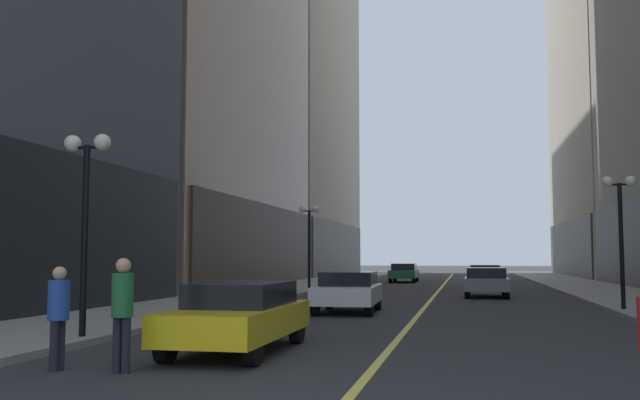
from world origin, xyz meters
TOP-DOWN VIEW (x-y plane):
  - ground_plane at (0.00, 35.00)m, footprint 200.00×200.00m
  - sidewalk_left at (-8.25, 35.00)m, footprint 4.50×78.00m
  - sidewalk_right at (8.25, 35.00)m, footprint 4.50×78.00m
  - lane_centre_stripe at (0.00, 35.00)m, footprint 0.16×70.00m
  - building_left_far at (-16.26, 60.00)m, footprint 11.71×26.00m
  - car_yellow at (-2.77, 7.11)m, footprint 1.81×4.47m
  - car_white at (-2.31, 16.88)m, footprint 2.06×4.08m
  - car_grey at (2.35, 26.65)m, footprint 1.96×4.16m
  - car_blue at (2.51, 37.07)m, footprint 1.98×4.40m
  - car_green at (-2.91, 44.12)m, footprint 1.87×4.50m
  - pedestrian_in_blue_hoodie at (-4.89, 4.39)m, footprint 0.36×0.36m
  - pedestrian_in_green_parka at (-3.80, 4.43)m, footprint 0.36×0.36m
  - street_lamp_left_near at (-6.40, 7.65)m, footprint 1.06×0.36m
  - street_lamp_left_far at (-6.40, 28.97)m, footprint 1.06×0.36m
  - street_lamp_right_mid at (6.40, 18.21)m, footprint 1.06×0.36m

SIDE VIEW (x-z plane):
  - ground_plane at x=0.00m, z-range 0.00..0.00m
  - lane_centre_stripe at x=0.00m, z-range 0.00..0.01m
  - sidewalk_left at x=-8.25m, z-range 0.00..0.15m
  - sidewalk_right at x=8.25m, z-range 0.00..0.15m
  - car_white at x=-2.31m, z-range 0.06..1.38m
  - car_grey at x=2.35m, z-range 0.06..1.38m
  - car_yellow at x=-2.77m, z-range 0.06..1.38m
  - car_blue at x=2.51m, z-range 0.06..1.38m
  - car_green at x=-2.91m, z-range 0.06..1.38m
  - pedestrian_in_blue_hoodie at x=-4.89m, z-range 0.13..1.79m
  - pedestrian_in_green_parka at x=-3.80m, z-range 0.16..1.95m
  - street_lamp_left_near at x=-6.40m, z-range 1.04..5.47m
  - street_lamp_left_far at x=-6.40m, z-range 1.04..5.47m
  - street_lamp_right_mid at x=6.40m, z-range 1.04..5.47m
  - building_left_far at x=-16.26m, z-range -0.09..48.31m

